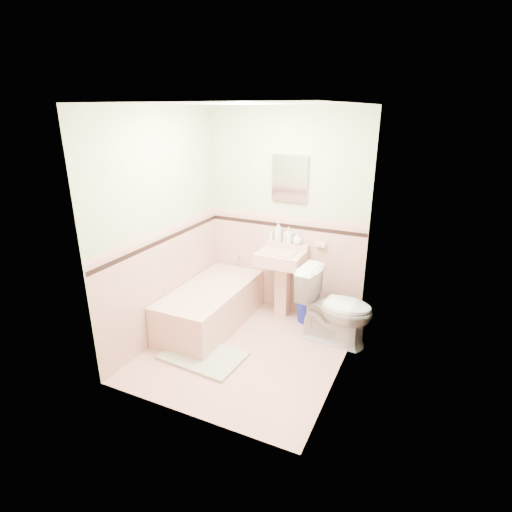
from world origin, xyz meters
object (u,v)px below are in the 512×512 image
at_px(soap_bottle_left, 278,232).
at_px(soap_bottle_mid, 288,235).
at_px(medicine_cabinet, 290,178).
at_px(bathtub, 211,307).
at_px(toilet, 335,307).
at_px(sink, 281,285).
at_px(bucket, 307,310).
at_px(shoe, 195,344).
at_px(soap_bottle_right, 297,239).

relative_size(soap_bottle_left, soap_bottle_mid, 1.28).
bearing_deg(medicine_cabinet, soap_bottle_mid, -63.24).
xyz_separation_m(bathtub, toilet, (1.43, 0.26, 0.19)).
xyz_separation_m(bathtub, sink, (0.68, 0.53, 0.20)).
bearing_deg(medicine_cabinet, bucket, -27.99).
distance_m(bathtub, bucket, 1.17).
bearing_deg(shoe, soap_bottle_mid, 48.34).
xyz_separation_m(medicine_cabinet, soap_bottle_left, (-0.12, -0.03, -0.65)).
relative_size(soap_bottle_mid, soap_bottle_right, 1.37).
bearing_deg(bucket, soap_bottle_right, 144.11).
xyz_separation_m(soap_bottle_left, toilet, (0.87, -0.45, -0.63)).
height_order(medicine_cabinet, soap_bottle_right, medicine_cabinet).
xyz_separation_m(soap_bottle_right, shoe, (-0.69, -1.28, -0.92)).
relative_size(bathtub, soap_bottle_mid, 7.50).
bearing_deg(soap_bottle_left, bathtub, -128.37).
bearing_deg(soap_bottle_left, toilet, -27.30).
bearing_deg(bucket, medicine_cabinet, 152.01).
relative_size(medicine_cabinet, soap_bottle_left, 2.11).
distance_m(toilet, bucket, 0.58).
bearing_deg(bucket, soap_bottle_left, 161.75).
bearing_deg(soap_bottle_right, soap_bottle_left, 180.00).
bearing_deg(soap_bottle_left, medicine_cabinet, 14.29).
relative_size(soap_bottle_mid, toilet, 0.24).
bearing_deg(bathtub, soap_bottle_left, 51.63).
bearing_deg(bucket, shoe, -128.52).
bearing_deg(soap_bottle_right, shoe, -118.28).
xyz_separation_m(bathtub, bucket, (1.02, 0.56, -0.09)).
height_order(toilet, bucket, toilet).
xyz_separation_m(sink, medicine_cabinet, (0.00, 0.21, 1.27)).
relative_size(bathtub, sink, 1.75).
bearing_deg(medicine_cabinet, shoe, -113.01).
relative_size(bathtub, shoe, 9.14).
bearing_deg(medicine_cabinet, toilet, -32.50).
bearing_deg(soap_bottle_left, bucket, -18.25).
distance_m(soap_bottle_left, bucket, 1.03).
distance_m(medicine_cabinet, bucket, 1.61).
bearing_deg(shoe, sink, 45.57).
xyz_separation_m(sink, shoe, (-0.56, -1.10, -0.36)).
bearing_deg(soap_bottle_right, soap_bottle_mid, 180.00).
xyz_separation_m(soap_bottle_mid, soap_bottle_right, (0.12, 0.00, -0.03)).
height_order(sink, soap_bottle_mid, soap_bottle_mid).
height_order(medicine_cabinet, bucket, medicine_cabinet).
relative_size(soap_bottle_mid, shoe, 1.22).
relative_size(sink, bucket, 3.08).
distance_m(bathtub, sink, 0.89).
distance_m(soap_bottle_mid, shoe, 1.69).
bearing_deg(soap_bottle_mid, sink, -94.80).
bearing_deg(medicine_cabinet, sink, -90.00).
bearing_deg(sink, soap_bottle_mid, 85.20).
bearing_deg(soap_bottle_right, toilet, -35.92).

